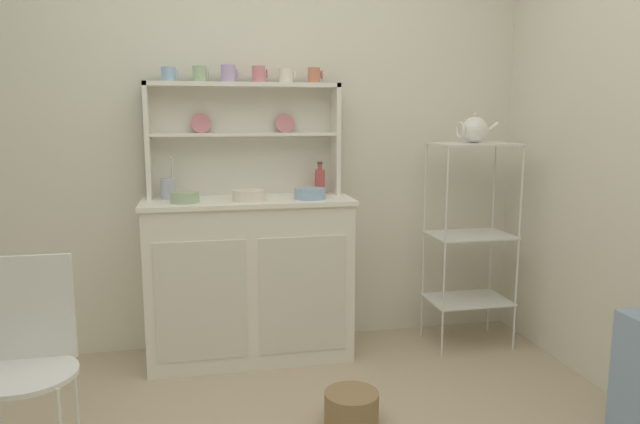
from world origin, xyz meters
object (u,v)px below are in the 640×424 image
at_px(cup_sky_0, 169,74).
at_px(jam_bottle, 320,181).
at_px(utensil_jar, 168,188).
at_px(wire_chair, 28,351).
at_px(bakers_rack, 471,225).
at_px(bowl_mixing_large, 185,197).
at_px(hutch_shelf_unit, 244,130).
at_px(floor_basket, 352,408).
at_px(porcelain_teapot, 474,130).
at_px(hutch_cabinet, 249,277).

relative_size(cup_sky_0, jam_bottle, 0.47).
bearing_deg(utensil_jar, wire_chair, -113.38).
bearing_deg(bakers_rack, bowl_mixing_large, 179.66).
bearing_deg(wire_chair, hutch_shelf_unit, 25.85).
relative_size(floor_basket, porcelain_teapot, 1.01).
distance_m(wire_chair, floor_basket, 1.34).
xyz_separation_m(hutch_shelf_unit, bowl_mixing_large, (-0.33, -0.24, -0.34)).
height_order(hutch_cabinet, bowl_mixing_large, bowl_mixing_large).
bearing_deg(hutch_cabinet, porcelain_teapot, -3.71).
bearing_deg(hutch_cabinet, cup_sky_0, 162.80).
bearing_deg(bakers_rack, hutch_cabinet, 176.30).
relative_size(hutch_cabinet, bowl_mixing_large, 7.72).
bearing_deg(porcelain_teapot, bowl_mixing_large, 179.66).
height_order(bakers_rack, floor_basket, bakers_rack).
bearing_deg(bakers_rack, utensil_jar, 174.58).
xyz_separation_m(cup_sky_0, porcelain_teapot, (1.67, -0.21, -0.30)).
bearing_deg(utensil_jar, floor_basket, -49.38).
relative_size(floor_basket, utensil_jar, 1.06).
height_order(wire_chair, floor_basket, wire_chair).
relative_size(floor_basket, cup_sky_0, 2.77).
distance_m(hutch_shelf_unit, porcelain_teapot, 1.30).
relative_size(bowl_mixing_large, utensil_jar, 0.65).
bearing_deg(floor_basket, cup_sky_0, 128.42).
xyz_separation_m(hutch_shelf_unit, wire_chair, (-0.89, -1.17, -0.76)).
height_order(hutch_shelf_unit, cup_sky_0, cup_sky_0).
bearing_deg(bowl_mixing_large, utensil_jar, 120.08).
bearing_deg(utensil_jar, jam_bottle, 0.55).
distance_m(bowl_mixing_large, jam_bottle, 0.77).
distance_m(bowl_mixing_large, porcelain_teapot, 1.65).
distance_m(hutch_shelf_unit, cup_sky_0, 0.49).
relative_size(hutch_cabinet, wire_chair, 1.34).
relative_size(hutch_shelf_unit, bakers_rack, 0.89).
relative_size(utensil_jar, porcelain_teapot, 0.95).
relative_size(wire_chair, porcelain_teapot, 3.56).
xyz_separation_m(bakers_rack, jam_bottle, (-0.86, 0.17, 0.26)).
distance_m(floor_basket, bowl_mixing_large, 1.35).
bearing_deg(wire_chair, bakers_rack, -3.88).
relative_size(wire_chair, jam_bottle, 4.53).
bearing_deg(wire_chair, floor_basket, -19.39).
height_order(bakers_rack, cup_sky_0, cup_sky_0).
height_order(jam_bottle, porcelain_teapot, porcelain_teapot).
xyz_separation_m(hutch_cabinet, porcelain_teapot, (1.28, -0.08, 0.81)).
xyz_separation_m(jam_bottle, utensil_jar, (-0.84, -0.01, -0.02)).
distance_m(wire_chair, jam_bottle, 1.76).
bearing_deg(bakers_rack, jam_bottle, 168.87).
xyz_separation_m(cup_sky_0, jam_bottle, (0.82, -0.04, -0.59)).
distance_m(bakers_rack, utensil_jar, 1.72).
bearing_deg(jam_bottle, floor_basket, -93.28).
bearing_deg(bowl_mixing_large, hutch_shelf_unit, 35.51).
xyz_separation_m(bakers_rack, floor_basket, (-0.91, -0.76, -0.65)).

